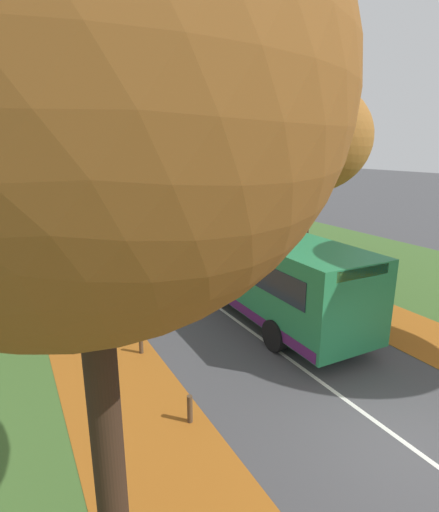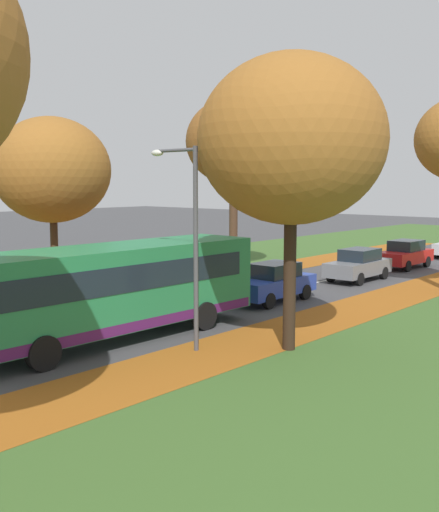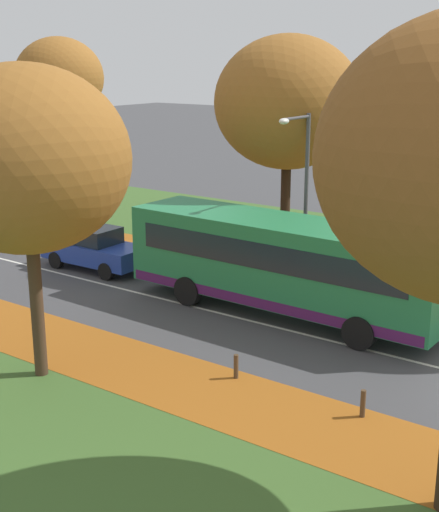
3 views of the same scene
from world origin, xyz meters
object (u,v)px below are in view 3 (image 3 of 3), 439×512
Objects in this scene: streetlamp_right at (302,182)px; bus at (284,261)px; car_blue_lead at (94,248)px; bollard_second at (363,404)px; bollard_third at (236,367)px; tree_left_near at (26,160)px; tree_right_mid at (59,79)px; tree_right_near at (288,103)px.

bus is at bearing -161.47° from streetlamp_right.
bus is at bearing -90.30° from car_blue_lead.
bollard_second reaches higher than bollard_third.
bollard_second is at bearing -89.91° from bollard_third.
streetlamp_right is 3.32m from bus.
bollard_second is 0.11× the size of streetlamp_right.
bollard_second is at bearing -134.16° from bus.
bus is (7.44, -2.70, -3.77)m from tree_left_near.
tree_right_mid is 23.39m from bollard_second.
bus is (4.77, 4.91, 1.37)m from bollard_second.
tree_right_near is (12.23, 0.08, 0.69)m from tree_left_near.
bollard_third is at bearing -162.80° from bus.
bollard_second is (-9.86, -20.21, -6.45)m from tree_right_mid.
streetlamp_right is at bearing -71.89° from car_blue_lead.
bollard_third is at bearing -57.45° from tree_left_near.
tree_right_mid reaches higher than car_blue_lead.
tree_left_near is 7.15m from bollard_third.
bus is 2.47× the size of car_blue_lead.
tree_right_near is 13.47× the size of bollard_third.
tree_left_near is 12.05× the size of bollard_third.
bollard_third is 0.15× the size of car_blue_lead.
tree_right_near is at bearing -49.46° from car_blue_lead.
tree_left_near is at bearing 109.35° from bollard_second.
bus is 8.38m from car_blue_lead.
tree_right_mid is 13.60× the size of bollard_third.
tree_right_near reaches higher than car_blue_lead.
bollard_third is 0.11× the size of streetlamp_right.
tree_left_near reaches higher than streetlamp_right.
tree_right_mid reaches higher than bollard_third.
car_blue_lead is (7.49, 5.62, -4.66)m from tree_left_near.
tree_left_near is 10.26m from streetlamp_right.
streetlamp_right is 0.57× the size of bus.
tree_right_near is at bearing -91.43° from tree_right_mid.
tree_left_near is 9.57m from bollard_second.
tree_left_near is at bearing 122.55° from bollard_third.
bollard_third is 10.94m from car_blue_lead.
bollard_third is 0.06× the size of bus.
car_blue_lead is (-5.05, -6.97, -5.97)m from tree_right_mid.
bollard_third is at bearing 90.09° from bollard_second.
streetlamp_right is 8.41m from car_blue_lead.
tree_right_near is 9.05m from car_blue_lead.
tree_right_mid is at bearing 88.57° from tree_right_near.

